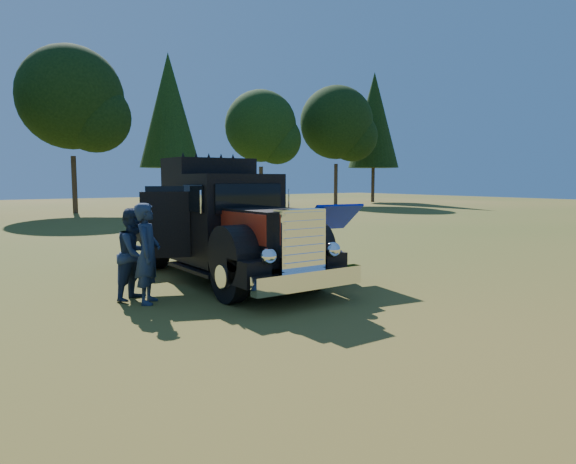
{
  "coord_description": "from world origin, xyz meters",
  "views": [
    {
      "loc": [
        -4.83,
        -9.49,
        2.48
      ],
      "look_at": [
        1.95,
        0.14,
        1.26
      ],
      "focal_mm": 32.0,
      "sensor_mm": 36.0,
      "label": 1
    }
  ],
  "objects_px": {
    "spectator_near": "(148,253)",
    "spectator_far": "(135,254)",
    "hotrod_coupe": "(284,244)",
    "diamond_t_truck": "(226,229)"
  },
  "relations": [
    {
      "from": "spectator_near",
      "to": "spectator_far",
      "type": "height_order",
      "value": "spectator_near"
    },
    {
      "from": "spectator_near",
      "to": "spectator_far",
      "type": "distance_m",
      "value": 0.49
    },
    {
      "from": "hotrod_coupe",
      "to": "spectator_far",
      "type": "xyz_separation_m",
      "value": [
        -4.4,
        -0.97,
        0.21
      ]
    },
    {
      "from": "diamond_t_truck",
      "to": "hotrod_coupe",
      "type": "bearing_deg",
      "value": 8.57
    },
    {
      "from": "diamond_t_truck",
      "to": "spectator_far",
      "type": "distance_m",
      "value": 2.59
    },
    {
      "from": "hotrod_coupe",
      "to": "spectator_far",
      "type": "distance_m",
      "value": 4.51
    },
    {
      "from": "hotrod_coupe",
      "to": "spectator_near",
      "type": "bearing_deg",
      "value": -161.43
    },
    {
      "from": "hotrod_coupe",
      "to": "spectator_near",
      "type": "relative_size",
      "value": 2.24
    },
    {
      "from": "diamond_t_truck",
      "to": "spectator_near",
      "type": "distance_m",
      "value": 2.66
    },
    {
      "from": "hotrod_coupe",
      "to": "spectator_far",
      "type": "height_order",
      "value": "spectator_far"
    }
  ]
}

